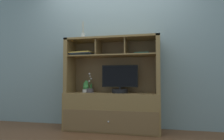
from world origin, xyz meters
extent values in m
cube|color=brown|center=(0.00, 0.00, -0.01)|extent=(6.00, 6.00, 0.02)
cube|color=gray|center=(0.00, 0.25, 1.40)|extent=(6.00, 0.02, 2.80)
cube|color=olive|center=(0.00, 0.00, 0.28)|extent=(1.45, 0.44, 0.57)
cube|color=brown|center=(0.00, -0.23, 0.18)|extent=(1.39, 0.01, 0.31)
sphere|color=silver|center=(0.00, -0.24, 0.18)|extent=(0.02, 0.02, 0.02)
cube|color=olive|center=(-0.70, 0.00, 0.99)|extent=(0.06, 0.39, 0.85)
cube|color=olive|center=(0.70, 0.00, 0.99)|extent=(0.06, 0.39, 0.85)
cube|color=brown|center=(0.00, 0.18, 0.98)|extent=(1.39, 0.02, 0.82)
cube|color=olive|center=(0.00, 0.00, 1.40)|extent=(1.45, 0.39, 0.03)
cube|color=olive|center=(0.00, 0.00, 1.14)|extent=(1.33, 0.35, 0.02)
cube|color=olive|center=(-0.22, 0.00, 1.27)|extent=(0.02, 0.33, 0.24)
cube|color=olive|center=(0.22, 0.00, 1.27)|extent=(0.02, 0.33, 0.24)
cylinder|color=black|center=(0.13, -0.02, 0.60)|extent=(0.24, 0.24, 0.06)
cylinder|color=black|center=(0.13, -0.02, 0.64)|extent=(0.04, 0.04, 0.03)
cube|color=black|center=(0.13, -0.02, 0.82)|extent=(0.55, 0.03, 0.33)
cube|color=black|center=(0.13, -0.04, 0.82)|extent=(0.52, 0.00, 0.30)
cylinder|color=#51484B|center=(-0.36, 0.02, 0.60)|extent=(0.12, 0.12, 0.06)
cylinder|color=#51484B|center=(-0.36, 0.02, 0.57)|extent=(0.14, 0.14, 0.01)
cylinder|color=#4C6B38|center=(-0.36, 0.02, 0.75)|extent=(0.02, 0.02, 0.23)
sphere|color=silver|center=(-0.38, 0.03, 0.75)|extent=(0.03, 0.03, 0.03)
sphere|color=silver|center=(-0.35, 0.04, 0.79)|extent=(0.03, 0.03, 0.03)
sphere|color=silver|center=(-0.37, 0.02, 0.82)|extent=(0.02, 0.02, 0.02)
sphere|color=silver|center=(-0.37, 0.01, 0.86)|extent=(0.03, 0.03, 0.03)
ellipsoid|color=#3F9140|center=(-0.35, 0.01, 0.66)|extent=(0.06, 0.08, 0.11)
ellipsoid|color=#3F9140|center=(-0.35, 0.03, 0.66)|extent=(0.05, 0.07, 0.11)
cylinder|color=beige|center=(-0.44, 0.02, 0.59)|extent=(0.09, 0.09, 0.05)
cylinder|color=beige|center=(-0.44, 0.02, 0.57)|extent=(0.11, 0.11, 0.01)
ellipsoid|color=#408D41|center=(-0.42, 0.02, 0.65)|extent=(0.07, 0.05, 0.08)
ellipsoid|color=#408D41|center=(-0.43, 0.03, 0.69)|extent=(0.08, 0.05, 0.13)
ellipsoid|color=#408D41|center=(-0.44, 0.03, 0.69)|extent=(0.05, 0.05, 0.10)
ellipsoid|color=#408D41|center=(-0.45, 0.02, 0.66)|extent=(0.05, 0.05, 0.14)
ellipsoid|color=#408D41|center=(-0.44, 0.01, 0.66)|extent=(0.05, 0.04, 0.07)
ellipsoid|color=#408D41|center=(-0.43, 0.01, 0.65)|extent=(0.08, 0.07, 0.07)
cube|color=navy|center=(-0.47, -0.05, 1.16)|extent=(0.33, 0.17, 0.01)
cube|color=#2A3E39|center=(-0.47, -0.03, 1.17)|extent=(0.32, 0.24, 0.01)
cube|color=#2E303F|center=(-0.46, -0.05, 1.18)|extent=(0.38, 0.28, 0.01)
cube|color=gold|center=(-0.47, -0.05, 1.19)|extent=(0.38, 0.31, 0.02)
cube|color=navy|center=(0.47, 0.05, 1.16)|extent=(0.29, 0.20, 0.02)
cube|color=#417A62|center=(0.46, 0.04, 1.18)|extent=(0.23, 0.20, 0.01)
cylinder|color=#B6BCB9|center=(-0.47, -0.02, 1.46)|extent=(0.07, 0.07, 0.09)
cylinder|color=#B6BCB9|center=(-0.47, -0.02, 1.51)|extent=(0.03, 0.03, 0.02)
cylinder|color=tan|center=(-0.47, -0.02, 1.61)|extent=(0.00, 0.03, 0.21)
cylinder|color=tan|center=(-0.47, -0.02, 1.61)|extent=(0.04, 0.00, 0.21)
cylinder|color=tan|center=(-0.48, -0.02, 1.61)|extent=(0.00, 0.02, 0.21)
cylinder|color=tan|center=(-0.47, -0.03, 1.61)|extent=(0.04, 0.00, 0.21)
camera|label=1|loc=(0.68, -3.04, 0.77)|focal=32.35mm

